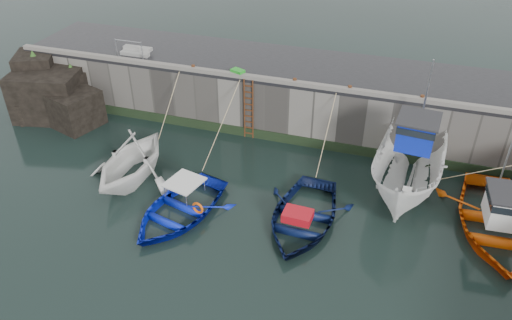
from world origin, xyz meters
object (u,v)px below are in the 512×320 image
(fish_crate, at_px, (238,73))
(bollard_b, at_px, (241,74))
(bollard_a, at_px, (193,68))
(boat_near_white, at_px, (134,178))
(bollard_c, at_px, (295,81))
(ladder, at_px, (249,110))
(boat_far_white, at_px, (410,166))
(bollard_d, at_px, (350,88))
(bollard_e, at_px, (422,98))
(boat_near_blue, at_px, (179,214))
(boat_far_orange, at_px, (497,221))
(boat_near_navy, at_px, (302,222))

(fish_crate, bearing_deg, bollard_b, 5.04)
(bollard_a, bearing_deg, boat_near_white, -99.11)
(bollard_c, bearing_deg, bollard_b, 180.00)
(fish_crate, bearing_deg, ladder, -8.33)
(boat_far_white, bearing_deg, bollard_d, 148.04)
(bollard_e, bearing_deg, bollard_d, 180.00)
(boat_near_white, xyz_separation_m, boat_far_white, (11.83, 2.91, 1.23))
(boat_far_white, bearing_deg, bollard_e, 94.73)
(bollard_d, bearing_deg, bollard_b, 180.00)
(boat_near_blue, bearing_deg, bollard_d, 65.26)
(fish_crate, height_order, bollard_d, fish_crate)
(ladder, height_order, bollard_d, bollard_d)
(bollard_b, xyz_separation_m, bollard_e, (8.50, 0.00, 0.00))
(boat_near_blue, distance_m, fish_crate, 7.82)
(boat_far_orange, xyz_separation_m, bollard_b, (-12.00, 4.07, 2.88))
(bollard_d, relative_size, bollard_e, 1.00)
(ladder, xyz_separation_m, bollard_a, (-3.00, 0.34, 1.71))
(bollard_b, distance_m, bollard_e, 8.50)
(boat_near_blue, height_order, bollard_a, bollard_a)
(ladder, distance_m, boat_near_blue, 6.92)
(bollard_a, relative_size, bollard_b, 1.00)
(bollard_e, bearing_deg, ladder, -177.60)
(bollard_a, distance_m, bollard_b, 2.50)
(ladder, relative_size, bollard_a, 11.43)
(bollard_c, bearing_deg, bollard_e, 0.00)
(boat_near_white, xyz_separation_m, boat_near_blue, (3.06, -1.71, 0.00))
(boat_near_navy, distance_m, bollard_b, 8.25)
(boat_near_navy, bearing_deg, boat_far_orange, 16.58)
(boat_far_orange, bearing_deg, bollard_d, 145.06)
(ladder, distance_m, bollard_d, 5.11)
(fish_crate, xyz_separation_m, bollard_b, (0.17, -0.05, -0.02))
(fish_crate, bearing_deg, boat_far_orange, 2.97)
(boat_near_navy, height_order, boat_far_white, boat_far_white)
(boat_near_navy, distance_m, bollard_d, 6.84)
(boat_near_navy, distance_m, fish_crate, 8.39)
(boat_far_white, height_order, bollard_a, boat_far_white)
(bollard_c, xyz_separation_m, bollard_e, (5.80, 0.00, 0.00))
(boat_far_white, xyz_separation_m, bollard_e, (0.02, 2.41, 2.07))
(boat_far_orange, bearing_deg, bollard_e, 127.04)
(bollard_c, bearing_deg, bollard_d, 0.00)
(fish_crate, bearing_deg, bollard_e, 21.35)
(bollard_a, height_order, bollard_d, same)
(boat_near_blue, distance_m, boat_far_white, 9.98)
(boat_near_white, relative_size, boat_far_orange, 0.75)
(ladder, bearing_deg, bollard_e, 2.40)
(boat_near_white, bearing_deg, bollard_a, 82.62)
(bollard_a, bearing_deg, boat_near_navy, -39.80)
(ladder, relative_size, boat_near_navy, 0.61)
(ladder, distance_m, bollard_b, 1.81)
(bollard_e, bearing_deg, bollard_a, 180.00)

